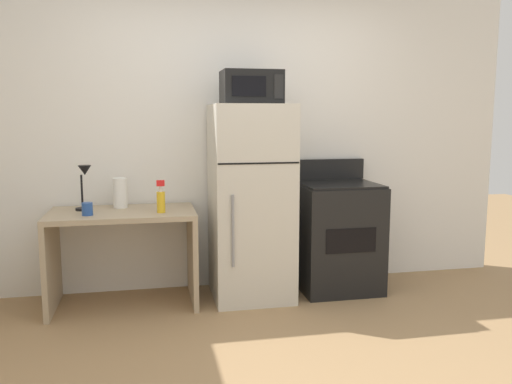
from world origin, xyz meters
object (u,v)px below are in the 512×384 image
object	(u,v)px
desk	(123,240)
coffee_mug	(87,209)
oven_range	(338,236)
spray_bottle	(161,200)
desk_lamp	(84,180)
paper_towel_roll	(120,193)
refrigerator	(251,202)
microwave	(251,87)

from	to	relation	value
desk	coffee_mug	bearing A→B (deg)	-151.55
desk	oven_range	size ratio (longest dim) A/B	1.01
spray_bottle	coffee_mug	bearing A→B (deg)	-179.38
desk_lamp	desk	bearing A→B (deg)	-17.28
desk_lamp	oven_range	bearing A→B (deg)	-1.78
desk	spray_bottle	bearing A→B (deg)	-22.90
desk	paper_towel_roll	distance (m)	0.39
oven_range	spray_bottle	bearing A→B (deg)	-174.29
refrigerator	oven_range	xyz separation A→B (m)	(0.76, 0.03, -0.32)
desk_lamp	microwave	bearing A→B (deg)	-4.92
paper_towel_roll	oven_range	bearing A→B (deg)	-4.36
desk_lamp	spray_bottle	bearing A→B (deg)	-20.22
oven_range	microwave	bearing A→B (deg)	-176.42
paper_towel_roll	microwave	world-z (taller)	microwave
paper_towel_roll	spray_bottle	bearing A→B (deg)	-42.26
coffee_mug	desk	bearing A→B (deg)	28.45
desk	desk_lamp	distance (m)	0.55
desk	paper_towel_roll	size ratio (longest dim) A/B	4.65
coffee_mug	refrigerator	size ratio (longest dim) A/B	0.06
refrigerator	microwave	bearing A→B (deg)	-89.69
desk	microwave	bearing A→B (deg)	-1.39
desk_lamp	paper_towel_roll	world-z (taller)	desk_lamp
paper_towel_roll	microwave	distance (m)	1.34
oven_range	paper_towel_roll	bearing A→B (deg)	175.64
coffee_mug	oven_range	distance (m)	2.05
spray_bottle	refrigerator	distance (m)	0.73
desk_lamp	microwave	xyz separation A→B (m)	(1.30, -0.11, 0.71)
paper_towel_roll	microwave	bearing A→B (deg)	-10.11
desk	microwave	size ratio (longest dim) A/B	2.43
paper_towel_roll	oven_range	distance (m)	1.85
desk	oven_range	bearing A→B (deg)	0.74
coffee_mug	oven_range	xyz separation A→B (m)	(2.02, 0.15, -0.33)
desk_lamp	refrigerator	distance (m)	1.32
desk_lamp	oven_range	size ratio (longest dim) A/B	0.32
refrigerator	desk	bearing A→B (deg)	179.80
spray_bottle	paper_towel_roll	size ratio (longest dim) A/B	1.04
paper_towel_roll	coffee_mug	size ratio (longest dim) A/B	2.53
spray_bottle	refrigerator	bearing A→B (deg)	9.59
desk	spray_bottle	xyz separation A→B (m)	(0.30, -0.13, 0.33)
paper_towel_roll	desk_lamp	bearing A→B (deg)	-164.52
refrigerator	oven_range	distance (m)	0.83
desk_lamp	microwave	world-z (taller)	microwave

